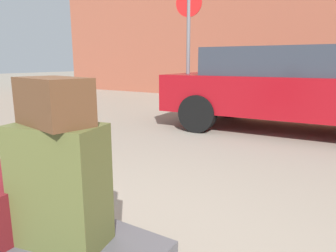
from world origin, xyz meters
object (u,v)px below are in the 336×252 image
object	(u,v)px
suitcase_maroon_front_right	(1,199)
no_parking_sign	(188,43)
suitcase_olive_rear_left	(60,185)
duffel_bag_brown_topmost_pile	(54,101)
parked_car	(291,87)

from	to	relation	value
suitcase_maroon_front_right	no_parking_sign	bearing A→B (deg)	102.93
suitcase_olive_rear_left	duffel_bag_brown_topmost_pile	size ratio (longest dim) A/B	1.60
parked_car	no_parking_sign	size ratio (longest dim) A/B	1.76
duffel_bag_brown_topmost_pile	suitcase_olive_rear_left	bearing A→B (deg)	0.00
suitcase_olive_rear_left	no_parking_sign	world-z (taller)	no_parking_sign
suitcase_olive_rear_left	duffel_bag_brown_topmost_pile	bearing A→B (deg)	0.00
duffel_bag_brown_topmost_pile	parked_car	distance (m)	4.72
suitcase_maroon_front_right	duffel_bag_brown_topmost_pile	bearing A→B (deg)	3.22
parked_car	duffel_bag_brown_topmost_pile	bearing A→B (deg)	-91.37
suitcase_maroon_front_right	duffel_bag_brown_topmost_pile	world-z (taller)	duffel_bag_brown_topmost_pile
parked_car	no_parking_sign	xyz separation A→B (m)	(-1.85, -0.29, 0.78)
suitcase_olive_rear_left	no_parking_sign	size ratio (longest dim) A/B	0.23
suitcase_olive_rear_left	suitcase_maroon_front_right	world-z (taller)	suitcase_olive_rear_left
suitcase_maroon_front_right	parked_car	world-z (taller)	parked_car
suitcase_maroon_front_right	no_parking_sign	distance (m)	4.78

